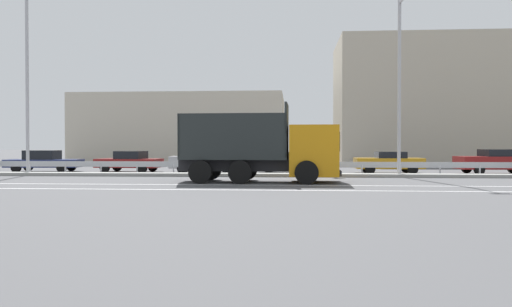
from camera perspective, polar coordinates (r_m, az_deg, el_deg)
ground_plane at (r=24.39m, az=-1.77°, el=-3.05°), size 320.00×320.00×0.00m
lane_strip_0 at (r=21.32m, az=-0.03°, el=-3.62°), size 51.57×0.16×0.01m
lane_strip_1 at (r=18.94m, az=-0.57°, el=-4.20°), size 51.57×0.16×0.01m
median_island at (r=27.20m, az=-1.15°, el=-2.45°), size 28.36×1.10×0.18m
median_guardrail at (r=28.13m, az=-0.97°, el=-1.36°), size 51.57×0.09×0.78m
dump_truck at (r=22.98m, az=2.80°, el=0.03°), size 7.38×2.93×3.61m
median_road_sign at (r=27.12m, az=8.54°, el=-0.24°), size 0.67×0.16×2.22m
street_lamp_0 at (r=31.10m, az=-24.79°, el=8.26°), size 0.71×1.94×10.48m
street_lamp_1 at (r=27.87m, az=16.15°, el=8.21°), size 0.71×2.44×9.45m
parked_car_1 at (r=34.73m, az=-23.08°, el=-0.80°), size 4.70×2.17×1.38m
parked_car_2 at (r=32.60m, az=-14.24°, el=-0.88°), size 4.09×2.24×1.33m
parked_car_3 at (r=30.97m, az=-5.76°, el=-0.76°), size 4.42×2.11×1.57m
parked_car_4 at (r=30.86m, az=4.13°, el=-0.98°), size 4.54×2.10×1.29m
parked_car_5 at (r=31.21m, az=14.93°, el=-0.94°), size 4.01×1.97×1.32m
parked_car_6 at (r=32.76m, az=25.82°, el=-0.80°), size 4.68×2.18×1.46m
background_building_0 at (r=51.20m, az=-7.95°, el=2.68°), size 19.65×12.54×6.52m
background_building_1 at (r=51.41m, az=19.26°, el=5.56°), size 17.83×9.84×11.78m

